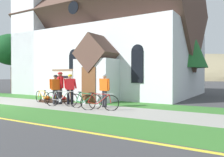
# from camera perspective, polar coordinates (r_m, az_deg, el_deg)

# --- Properties ---
(ground) EXTENTS (140.00, 140.00, 0.00)m
(ground) POSITION_cam_1_polar(r_m,az_deg,el_deg) (16.46, -16.36, -4.83)
(ground) COLOR #3D3D3F
(sidewalk_slab) EXTENTS (32.00, 2.59, 0.01)m
(sidewalk_slab) POSITION_cam_1_polar(r_m,az_deg,el_deg) (14.13, -18.71, -5.75)
(sidewalk_slab) COLOR #99968E
(sidewalk_slab) RESTS_ON ground
(church_lawn) EXTENTS (24.00, 2.17, 0.01)m
(church_lawn) POSITION_cam_1_polar(r_m,az_deg,el_deg) (15.75, -12.03, -5.06)
(church_lawn) COLOR #38722D
(church_lawn) RESTS_ON ground
(church_building) EXTENTS (14.60, 11.71, 13.49)m
(church_building) POSITION_cam_1_polar(r_m,az_deg,el_deg) (20.69, -1.71, 9.92)
(church_building) COLOR silver
(church_building) RESTS_ON ground
(church_sign) EXTENTS (1.82, 0.17, 2.00)m
(church_sign) POSITION_cam_1_polar(r_m,az_deg,el_deg) (15.14, -12.12, -0.26)
(church_sign) COLOR #7F6047
(church_sign) RESTS_ON ground
(flower_bed) EXTENTS (2.17, 2.17, 0.34)m
(flower_bed) POSITION_cam_1_polar(r_m,az_deg,el_deg) (14.85, -13.54, -5.08)
(flower_bed) COLOR #382319
(flower_bed) RESTS_ON ground
(bicycle_white) EXTENTS (1.69, 0.55, 0.78)m
(bicycle_white) POSITION_cam_1_polar(r_m,az_deg,el_deg) (13.97, -16.83, -4.35)
(bicycle_white) COLOR black
(bicycle_white) RESTS_ON ground
(bicycle_yellow) EXTENTS (1.73, 0.30, 0.83)m
(bicycle_yellow) POSITION_cam_1_polar(r_m,az_deg,el_deg) (11.31, -6.58, -5.50)
(bicycle_yellow) COLOR black
(bicycle_yellow) RESTS_ON ground
(bicycle_silver) EXTENTS (1.64, 0.69, 0.86)m
(bicycle_silver) POSITION_cam_1_polar(r_m,az_deg,el_deg) (12.27, -12.48, -4.92)
(bicycle_silver) COLOR black
(bicycle_silver) RESTS_ON ground
(bicycle_red) EXTENTS (1.70, 0.70, 0.84)m
(bicycle_red) POSITION_cam_1_polar(r_m,az_deg,el_deg) (10.59, -3.18, -5.86)
(bicycle_red) COLOR black
(bicycle_red) RESTS_ON ground
(cyclist_in_green_jersey) EXTENTS (0.60, 0.45, 1.66)m
(cyclist_in_green_jersey) POSITION_cam_1_polar(r_m,az_deg,el_deg) (12.81, -10.32, -2.05)
(cyclist_in_green_jersey) COLOR black
(cyclist_in_green_jersey) RESTS_ON ground
(cyclist_in_white_jersey) EXTENTS (0.66, 0.27, 1.69)m
(cyclist_in_white_jersey) POSITION_cam_1_polar(r_m,az_deg,el_deg) (11.56, -1.89, -2.27)
(cyclist_in_white_jersey) COLOR #2D2D33
(cyclist_in_white_jersey) RESTS_ON ground
(cyclist_in_orange_jersey) EXTENTS (0.59, 0.51, 1.79)m
(cyclist_in_orange_jersey) POSITION_cam_1_polar(r_m,az_deg,el_deg) (13.20, -12.68, -1.57)
(cyclist_in_orange_jersey) COLOR #2D2D33
(cyclist_in_orange_jersey) RESTS_ON ground
(cyclist_in_blue_jersey) EXTENTS (0.40, 0.61, 1.64)m
(cyclist_in_blue_jersey) POSITION_cam_1_polar(r_m,az_deg,el_deg) (13.00, -13.79, -2.11)
(cyclist_in_blue_jersey) COLOR #2D2D33
(cyclist_in_blue_jersey) RESTS_ON ground
(roadside_conifer) EXTENTS (3.49, 3.49, 6.51)m
(roadside_conifer) POSITION_cam_1_polar(r_m,az_deg,el_deg) (18.14, 17.21, 9.40)
(roadside_conifer) COLOR #3D2D1E
(roadside_conifer) RESTS_ON ground
(yard_deciduous_tree) EXTENTS (3.73, 3.73, 5.47)m
(yard_deciduous_tree) POSITION_cam_1_polar(r_m,az_deg,el_deg) (23.72, -23.47, 6.51)
(yard_deciduous_tree) COLOR #4C3823
(yard_deciduous_tree) RESTS_ON ground
(distant_hill) EXTENTS (78.48, 38.89, 17.93)m
(distant_hill) POSITION_cam_1_polar(r_m,az_deg,el_deg) (86.16, 17.28, -0.28)
(distant_hill) COLOR #847A5B
(distant_hill) RESTS_ON ground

